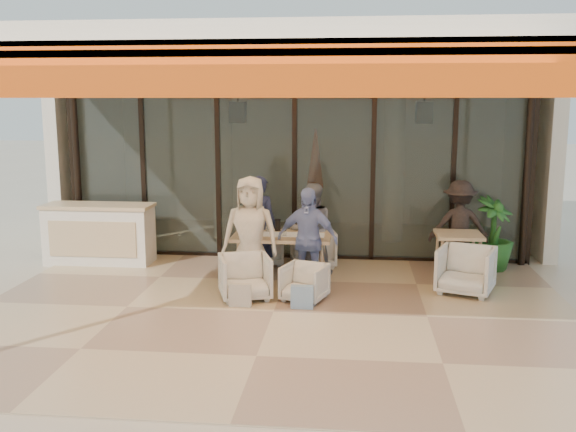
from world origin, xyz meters
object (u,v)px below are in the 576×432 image
Objects in this scene: host_counter at (99,234)px; diner_navy at (259,225)px; dining_table at (282,238)px; side_table at (458,240)px; chair_far_right at (313,246)px; side_chair at (466,268)px; standing_woman at (459,226)px; chair_far_left at (264,248)px; potted_palm at (492,234)px; chair_near_left at (245,275)px; diner_cream at (250,233)px; diner_grey at (311,229)px; diner_periwinkle at (307,240)px; chair_near_right at (304,281)px.

diner_navy reaches higher than host_counter.
side_table is at bearing 7.61° from dining_table.
chair_far_right is (3.66, 0.18, -0.17)m from host_counter.
side_chair is (5.95, -1.15, -0.15)m from host_counter.
chair_far_left is at bearing -0.66° from standing_woman.
host_counter is at bearing -177.98° from potted_palm.
chair_near_left is at bearing -157.17° from side_table.
side_chair is at bearing -10.92° from host_counter.
potted_palm is (3.37, 1.00, -0.07)m from dining_table.
side_table is at bearing 110.64° from side_chair.
diner_cream is 3.25m from side_table.
side_chair is (3.14, -0.83, -0.42)m from diner_navy.
diner_periwinkle is (-0.00, -0.90, 0.03)m from diner_grey.
chair_far_right is 0.48× the size of diner_grey.
chair_far_right is 1.90m from chair_near_right.
potted_palm reaches higher than chair_near_right.
standing_woman reaches higher than side_chair.
side_chair is at bearing 85.50° from standing_woman.
chair_far_right is 2.42m from standing_woman.
chair_far_left is 1.07m from diner_grey.
diner_grey is (0.84, 0.00, -0.06)m from diner_navy.
dining_table is 0.63m from diner_periwinkle.
chair_near_right is at bearing -65.87° from dining_table.
side_chair is at bearing -114.96° from potted_palm.
side_table is 0.79m from side_chair.
diner_periwinkle reaches higher than chair_far_right.
standing_woman is (2.39, 1.39, -0.02)m from diner_periwinkle.
diner_periwinkle reaches higher than chair_far_left.
potted_palm is at bearing 23.51° from diner_cream.
dining_table is at bearing 144.21° from diner_periwinkle.
dining_table is 2.97m from standing_woman.
dining_table is 0.89× the size of diner_cream.
chair_near_left is at bearing 75.10° from chair_far_left.
standing_woman reaches higher than diner_grey.
chair_near_right is at bearing -18.13° from chair_near_left.
chair_far_right is at bearing 101.02° from diner_periwinkle.
diner_navy is at bearing 71.87° from chair_near_left.
diner_cream is at bearing 103.89° from diner_navy.
diner_cream reaches higher than diner_periwinkle.
chair_near_left is at bearing 45.79° from diner_grey.
side_table is (2.30, 0.82, -0.13)m from diner_periwinkle.
chair_far_right is 1.24× the size of chair_near_right.
diner_grey is 2.47m from side_chair.
diner_grey is 2.30m from side_table.
chair_near_right is at bearing 76.75° from diner_grey.
chair_far_left is 3.41m from side_chair.
host_counter is at bearing 159.10° from diner_cream.
diner_cream is (-0.41, -0.46, 0.16)m from dining_table.
host_counter is 6.06m from side_chair.
chair_near_left is at bearing -138.22° from diner_periwinkle.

